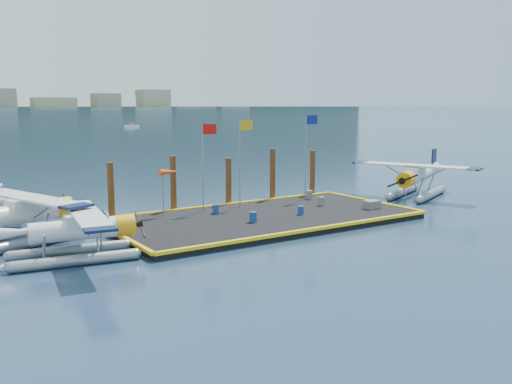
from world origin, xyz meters
TOP-DOWN VIEW (x-y plane):
  - ground at (0.00, 0.00)m, footprint 4000.00×4000.00m
  - dock at (0.00, 0.00)m, footprint 20.00×10.00m
  - dock_bumpers at (0.00, 0.00)m, footprint 20.25×10.25m
  - seaplane_a at (-12.96, -2.60)m, footprint 8.31×9.13m
  - seaplane_b at (-14.64, 2.43)m, footprint 9.29×9.90m
  - seaplane_d at (16.09, 1.12)m, footprint 9.66×10.14m
  - drum_1 at (2.35, -1.01)m, footprint 0.41×0.41m
  - drum_2 at (5.68, 0.84)m, footprint 0.46×0.46m
  - drum_3 at (-1.69, -1.32)m, footprint 0.47×0.47m
  - drum_4 at (6.66, 3.47)m, footprint 0.48×0.48m
  - drum_5 at (-2.22, 2.54)m, footprint 0.42×0.42m
  - crate at (7.92, -2.06)m, footprint 1.14×0.76m
  - flagpole_red at (-2.29, 3.80)m, footprint 1.14×0.08m
  - flagpole_yellow at (0.70, 3.80)m, footprint 1.14×0.08m
  - flagpole_blue at (6.70, 3.80)m, footprint 1.14×0.08m
  - windsock at (-5.03, 3.80)m, footprint 1.40×0.44m
  - piling_0 at (-8.50, 5.40)m, footprint 0.44×0.44m
  - piling_1 at (-4.00, 5.40)m, footprint 0.44×0.44m
  - piling_2 at (0.50, 5.40)m, footprint 0.44×0.44m
  - piling_3 at (4.50, 5.40)m, footprint 0.44×0.44m
  - piling_4 at (8.50, 5.40)m, footprint 0.44×0.44m

SIDE VIEW (x-z plane):
  - ground at x=0.00m, z-range 0.00..0.00m
  - dock at x=0.00m, z-range 0.00..0.40m
  - dock_bumpers at x=0.00m, z-range 0.40..0.58m
  - crate at x=7.92m, z-range 0.40..0.97m
  - drum_1 at x=2.35m, z-range 0.40..0.97m
  - drum_5 at x=-2.22m, z-range 0.40..1.00m
  - drum_2 at x=5.68m, z-range 0.40..1.04m
  - drum_3 at x=-1.69m, z-range 0.40..1.07m
  - drum_4 at x=6.66m, z-range 0.40..1.08m
  - seaplane_a at x=-12.96m, z-range -0.21..3.02m
  - seaplane_b at x=-14.64m, z-range -0.23..3.32m
  - seaplane_d at x=16.09m, z-range -0.24..3.48m
  - piling_2 at x=0.50m, z-range 0.00..3.80m
  - piling_0 at x=-8.50m, z-range 0.00..4.00m
  - piling_4 at x=8.50m, z-range 0.00..4.00m
  - piling_1 at x=-4.00m, z-range 0.00..4.20m
  - piling_3 at x=4.50m, z-range 0.00..4.30m
  - windsock at x=-5.03m, z-range 1.67..4.79m
  - flagpole_red at x=-2.29m, z-range 1.40..7.40m
  - flagpole_yellow at x=0.70m, z-range 1.41..7.61m
  - flagpole_blue at x=6.70m, z-range 1.44..7.94m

